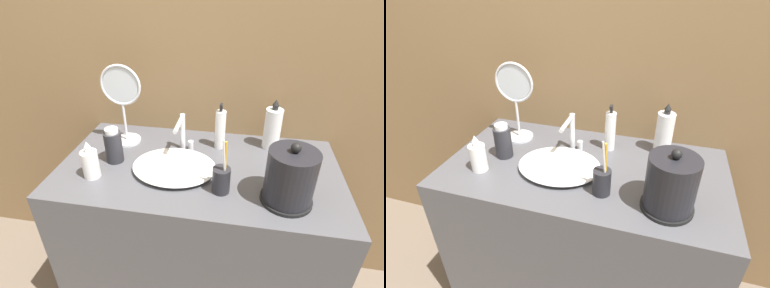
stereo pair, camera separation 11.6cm
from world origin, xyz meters
The scene contains 11 objects.
wall_back centered at (0.00, 0.62, 1.30)m, with size 6.00×0.04×2.60m.
vanity_counter centered at (0.00, 0.30, 0.40)m, with size 1.12×0.60×0.81m.
sink_basin centered at (-0.09, 0.25, 0.83)m, with size 0.33×0.27×0.04m.
faucet centered at (-0.08, 0.40, 0.91)m, with size 0.06×0.15×0.17m.
electric_kettle centered at (0.33, 0.15, 0.90)m, with size 0.18×0.18×0.23m.
toothbrush_cup centered at (0.10, 0.16, 0.86)m, with size 0.06×0.06×0.22m.
lotion_bottle centered at (0.07, 0.46, 0.90)m, with size 0.05×0.05×0.21m.
shampoo_bottle centered at (-0.35, 0.28, 0.88)m, with size 0.07×0.07×0.15m.
mouthwash_bottle centered at (-0.39, 0.16, 0.87)m, with size 0.06×0.06×0.15m.
hand_cream_bottle centered at (0.29, 0.50, 0.90)m, with size 0.07×0.07×0.23m.
vanity_mirror centered at (-0.36, 0.44, 1.01)m, with size 0.18×0.13×0.36m.
Camera 2 is at (0.26, -0.66, 1.50)m, focal length 28.00 mm.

